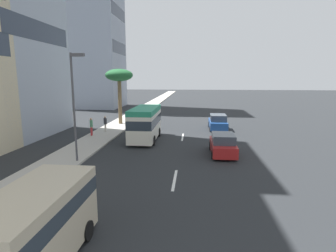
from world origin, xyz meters
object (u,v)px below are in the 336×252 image
Objects in this scene: minibus_lead at (145,122)px; van_third at (35,224)px; pedestrian_by_tree at (105,123)px; pedestrian_mid_block at (91,126)px; palm_tree at (119,77)px; car_second at (218,122)px; car_fourth at (223,145)px; street_lamp at (75,96)px.

van_third is (-17.26, 0.29, -0.26)m from minibus_lead.
pedestrian_mid_block is at bearing -61.10° from pedestrian_by_tree.
pedestrian_mid_block is 8.62m from palm_tree.
car_second is 13.68m from pedestrian_mid_block.
palm_tree is at bearing 42.75° from car_fourth.
car_fourth is at bearing 17.60° from pedestrian_by_tree.
van_third is 20.60m from pedestrian_by_tree.
street_lamp is (-13.14, 10.55, 3.75)m from car_second.
palm_tree is at bearing 80.10° from car_second.
car_fourth is 2.37× the size of pedestrian_mid_block.
minibus_lead is at bearing -150.31° from palm_tree.
minibus_lead reaches higher than car_second.
pedestrian_by_tree is 7.03m from palm_tree.
pedestrian_mid_block is (0.84, 5.51, -0.55)m from minibus_lead.
car_second is 2.63× the size of pedestrian_by_tree.
van_third is at bearing -163.00° from street_lamp.
minibus_lead is 10.10m from palm_tree.
pedestrian_mid_block is at bearing 172.31° from palm_tree.
car_second reaches higher than car_fourth.
car_fourth is at bearing 177.21° from car_second.
car_second is 0.60× the size of street_lamp.
van_third is (-23.19, 7.48, 0.60)m from car_second.
van_third reaches higher than pedestrian_mid_block.
palm_tree reaches higher than car_second.
pedestrian_by_tree is at bearing -120.85° from minibus_lead.
car_second is at bearing 63.56° from pedestrian_by_tree.
car_second is at bearing 162.13° from van_third.
pedestrian_mid_block is at bearing 67.62° from car_fourth.
street_lamp is (10.05, 3.07, 3.15)m from van_third.
pedestrian_by_tree is (20.11, 4.48, -0.35)m from van_third.
van_third is at bearing 162.13° from car_second.
pedestrian_mid_block is at bearing 111.83° from car_second.
pedestrian_mid_block reaches higher than car_fourth.
car_second is 1.05× the size of car_fourth.
palm_tree reaches higher than pedestrian_by_tree.
palm_tree is at bearing 4.47° from street_lamp.
street_lamp is (-8.05, -2.15, 3.44)m from pedestrian_mid_block.
car_fourth is 17.33m from palm_tree.
car_fourth is at bearing -137.25° from palm_tree.
car_fourth is (-4.18, -6.69, -0.91)m from minibus_lead.
street_lamp reaches higher than car_second.
car_fourth is at bearing -146.47° from pedestrian_mid_block.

